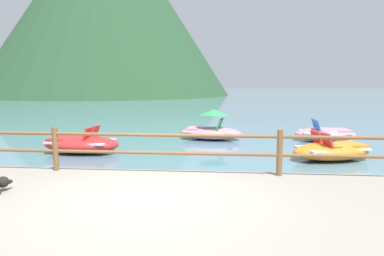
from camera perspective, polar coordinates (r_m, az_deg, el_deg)
name	(u,v)px	position (r m, az deg, el deg)	size (l,w,h in m)	color
ground_plane	(213,100)	(45.48, 3.61, 4.72)	(200.00, 200.00, 0.00)	slate
dock_railing	(164,146)	(7.18, -4.67, -2.98)	(23.92, 0.12, 0.95)	brown
pedal_boat_1	(81,144)	(11.83, -18.08, -2.49)	(2.67, 1.60, 0.89)	red
pedal_boat_2	(332,150)	(11.05, 22.37, -3.48)	(2.75, 2.00, 0.86)	orange
pedal_boat_3	(211,130)	(13.85, 3.16, -0.28)	(2.63, 1.59, 1.22)	pink
pedal_boat_4	(325,134)	(14.45, 21.36, -0.93)	(2.36, 1.40, 0.86)	pink
cliff_headland	(115,6)	(67.51, -12.76, 19.22)	(44.30, 44.30, 34.25)	#284C2D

